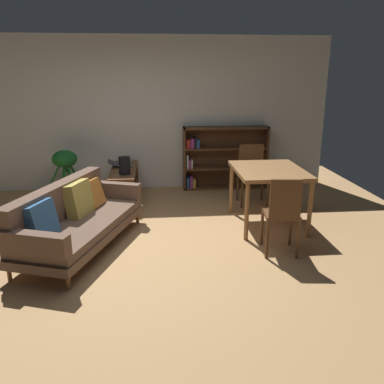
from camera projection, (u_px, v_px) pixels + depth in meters
ground_plane at (138, 246)px, 4.93m from camera, size 8.16×8.16×0.00m
back_wall_panel at (140, 114)px, 7.11m from camera, size 6.80×0.10×2.70m
fabric_couch at (75, 217)px, 4.83m from camera, size 1.42×2.18×0.78m
media_console at (124, 185)px, 6.67m from camera, size 0.41×1.35×0.53m
open_laptop at (121, 165)px, 6.79m from camera, size 0.44×0.36×0.11m
desk_speaker at (124, 166)px, 6.23m from camera, size 0.18×0.18×0.28m
potted_floor_plant at (65, 168)px, 6.71m from camera, size 0.50×0.43×0.83m
dining_table at (269, 175)px, 5.46m from camera, size 0.93×1.15×0.81m
dining_chair_near at (282, 211)px, 4.56m from camera, size 0.43×0.46×0.95m
dining_chair_far at (252, 171)px, 6.44m from camera, size 0.45×0.41×0.96m
bookshelf at (221, 158)px, 7.32m from camera, size 1.55×0.28×1.14m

